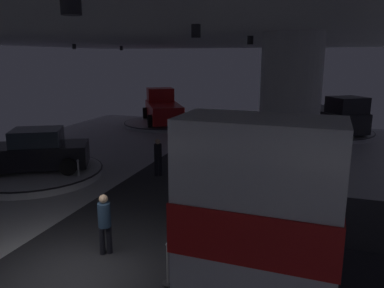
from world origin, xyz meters
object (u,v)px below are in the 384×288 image
(visitor_walking_near, at_px, (105,221))
(visitor_walking_far, at_px, (158,155))
(pickup_truck_deep_left, at_px, (163,108))
(display_platform_deep_right, at_px, (327,132))
(display_platform_mid_left, at_px, (37,173))
(pickup_truck_deep_right, at_px, (331,117))
(display_platform_deep_left, at_px, (164,123))
(column_right, at_px, (288,140))
(display_car_mid_left, at_px, (35,152))

(visitor_walking_near, bearing_deg, visitor_walking_far, 101.57)
(pickup_truck_deep_left, bearing_deg, display_platform_deep_right, -0.35)
(display_platform_mid_left, relative_size, visitor_walking_far, 3.37)
(pickup_truck_deep_right, distance_m, display_platform_deep_left, 11.44)
(pickup_truck_deep_right, relative_size, display_platform_deep_left, 0.98)
(column_right, relative_size, display_car_mid_left, 1.21)
(pickup_truck_deep_left, xyz_separation_m, visitor_walking_far, (4.52, -11.36, -0.29))
(pickup_truck_deep_right, height_order, visitor_walking_far, pickup_truck_deep_right)
(display_platform_deep_right, bearing_deg, display_platform_deep_left, -178.94)
(display_car_mid_left, xyz_separation_m, display_platform_deep_left, (0.33, 12.85, -0.94))
(visitor_walking_near, bearing_deg, pickup_truck_deep_left, 108.19)
(column_right, xyz_separation_m, display_platform_deep_left, (-9.81, 14.99, -2.60))
(column_right, bearing_deg, display_platform_mid_left, 168.19)
(display_platform_deep_left, relative_size, visitor_walking_near, 3.57)
(column_right, bearing_deg, display_platform_deep_right, 84.78)
(display_platform_mid_left, height_order, visitor_walking_far, visitor_walking_far)
(display_platform_deep_right, xyz_separation_m, pickup_truck_deep_left, (-11.37, 0.07, 1.04))
(display_platform_mid_left, height_order, display_car_mid_left, display_car_mid_left)
(column_right, relative_size, pickup_truck_deep_right, 0.99)
(pickup_truck_deep_right, distance_m, visitor_walking_far, 13.08)
(pickup_truck_deep_right, height_order, pickup_truck_deep_left, pickup_truck_deep_right)
(display_platform_deep_left, bearing_deg, visitor_walking_far, -68.54)
(display_platform_mid_left, xyz_separation_m, pickup_truck_deep_left, (0.20, 13.14, 1.01))
(column_right, height_order, display_platform_deep_left, column_right)
(visitor_walking_far, bearing_deg, display_platform_mid_left, -159.35)
(display_platform_deep_right, bearing_deg, display_car_mid_left, -131.47)
(column_right, distance_m, pickup_truck_deep_right, 15.09)
(visitor_walking_near, bearing_deg, column_right, 30.57)
(display_car_mid_left, relative_size, pickup_truck_deep_left, 0.81)
(display_platform_deep_left, xyz_separation_m, visitor_walking_near, (5.66, -17.44, 0.76))
(display_platform_deep_right, bearing_deg, column_right, -95.22)
(visitor_walking_near, bearing_deg, display_platform_mid_left, 142.72)
(display_platform_deep_left, bearing_deg, display_platform_mid_left, -91.60)
(pickup_truck_deep_right, xyz_separation_m, pickup_truck_deep_left, (-11.55, 0.33, -0.03))
(display_platform_mid_left, distance_m, visitor_walking_near, 7.60)
(visitor_walking_far, bearing_deg, column_right, -35.58)
(pickup_truck_deep_left, bearing_deg, visitor_walking_near, -71.81)
(display_car_mid_left, bearing_deg, visitor_walking_near, -37.50)
(display_platform_deep_left, relative_size, visitor_walking_far, 3.57)
(pickup_truck_deep_right, distance_m, visitor_walking_near, 18.31)
(display_platform_mid_left, height_order, display_platform_deep_left, display_platform_mid_left)
(display_platform_deep_left, relative_size, pickup_truck_deep_left, 1.01)
(pickup_truck_deep_right, relative_size, visitor_walking_near, 3.49)
(column_right, distance_m, display_car_mid_left, 10.50)
(display_platform_mid_left, distance_m, display_platform_deep_left, 12.87)
(display_platform_deep_right, relative_size, display_platform_deep_left, 1.00)
(pickup_truck_deep_left, xyz_separation_m, visitor_walking_near, (5.82, -17.72, -0.29))
(display_platform_deep_left, bearing_deg, column_right, -56.78)
(column_right, xyz_separation_m, display_car_mid_left, (-10.15, 2.14, -1.66))
(pickup_truck_deep_left, height_order, visitor_walking_far, pickup_truck_deep_left)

